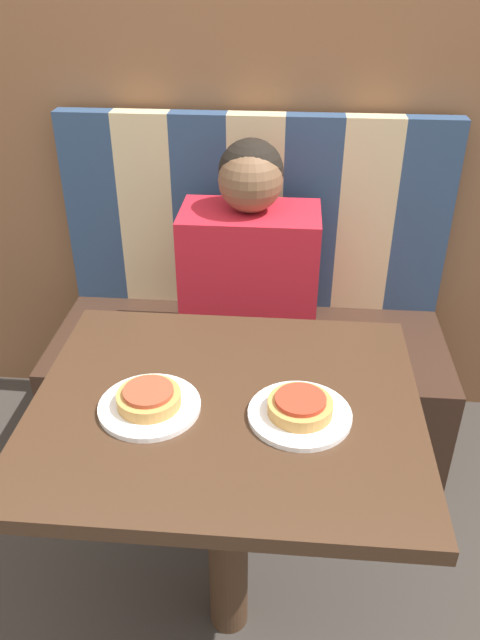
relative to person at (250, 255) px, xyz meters
The scene contains 10 objects.
ground_plane 1.03m from the person, 90.00° to the right, with size 12.00×12.00×0.00m, color #38332D.
wall_back 0.64m from the person, 90.00° to the left, with size 7.00×0.05×2.60m.
booth_seat 0.52m from the person, 90.00° to the right, with size 1.28×0.56×0.46m.
booth_backrest 0.25m from the person, 90.00° to the left, with size 1.28×0.07×0.66m.
dining_table 0.71m from the person, 90.00° to the right, with size 0.82×0.69×0.75m.
person is the anchor object (origin of this frame).
plate_left 0.75m from the person, 101.85° to the right, with size 0.21×0.21×0.01m.
plate_right 0.75m from the person, 78.15° to the right, with size 0.21×0.21×0.01m.
pizza_left 0.75m from the person, 101.85° to the right, with size 0.13×0.13×0.04m.
pizza_right 0.75m from the person, 78.15° to the right, with size 0.13×0.13×0.04m.
Camera 1 is at (0.12, -1.02, 1.58)m, focal length 35.00 mm.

